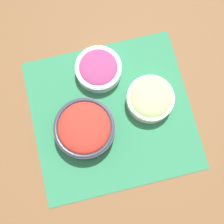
# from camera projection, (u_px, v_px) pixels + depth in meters

# --- Properties ---
(ground_plane) EXTENTS (3.00, 3.00, 0.00)m
(ground_plane) POSITION_uv_depth(u_px,v_px,m) (112.00, 114.00, 1.00)
(ground_plane) COLOR brown
(placemat) EXTENTS (0.51, 0.48, 0.00)m
(placemat) POSITION_uv_depth(u_px,v_px,m) (112.00, 114.00, 1.00)
(placemat) COLOR #2D7A51
(placemat) RESTS_ON ground_plane
(cucumber_bowl) EXTENTS (0.15, 0.15, 0.07)m
(cucumber_bowl) POSITION_uv_depth(u_px,v_px,m) (150.00, 99.00, 0.97)
(cucumber_bowl) COLOR silver
(cucumber_bowl) RESTS_ON placemat
(onion_bowl) EXTENTS (0.15, 0.15, 0.06)m
(onion_bowl) POSITION_uv_depth(u_px,v_px,m) (98.00, 69.00, 1.00)
(onion_bowl) COLOR silver
(onion_bowl) RESTS_ON placemat
(tomato_bowl) EXTENTS (0.19, 0.19, 0.08)m
(tomato_bowl) POSITION_uv_depth(u_px,v_px,m) (85.00, 128.00, 0.95)
(tomato_bowl) COLOR #333842
(tomato_bowl) RESTS_ON placemat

